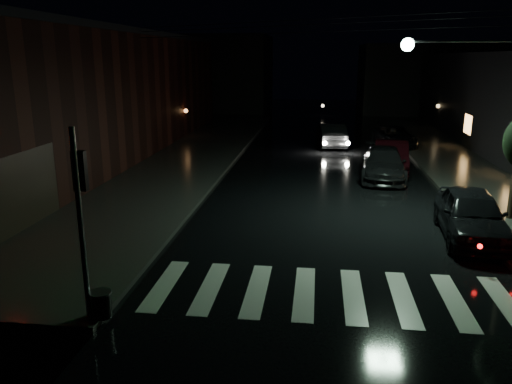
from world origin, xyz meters
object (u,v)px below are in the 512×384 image
(parked_car_a, at_px, (471,214))
(parked_car_c, at_px, (383,163))
(parked_car_b, at_px, (391,156))
(parked_car_d, at_px, (395,137))
(oncoming_car, at_px, (331,135))

(parked_car_a, height_order, parked_car_c, parked_car_a)
(parked_car_b, bearing_deg, parked_car_d, 87.51)
(parked_car_b, distance_m, parked_car_c, 1.69)
(parked_car_a, xyz_separation_m, parked_car_c, (-1.80, 8.14, -0.07))
(parked_car_d, bearing_deg, oncoming_car, 179.67)
(parked_car_a, bearing_deg, parked_car_c, 106.95)
(parked_car_b, bearing_deg, parked_car_a, -75.92)
(parked_car_a, xyz_separation_m, parked_car_b, (-1.23, 9.73, -0.02))
(parked_car_d, bearing_deg, parked_car_b, -103.84)
(parked_car_a, bearing_deg, parked_car_b, 101.69)
(parked_car_d, xyz_separation_m, oncoming_car, (-4.13, -0.30, 0.09))
(parked_car_b, xyz_separation_m, parked_car_d, (1.23, 7.49, -0.11))
(parked_car_b, bearing_deg, parked_car_c, -102.75)
(parked_car_d, relative_size, oncoming_car, 1.04)
(parked_car_c, distance_m, parked_car_d, 9.26)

